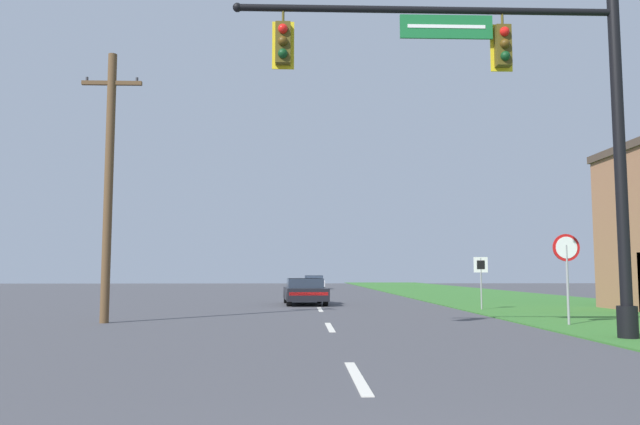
# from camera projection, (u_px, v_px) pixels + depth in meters

# --- Properties ---
(grass_verge_right) EXTENTS (10.00, 110.00, 0.04)m
(grass_verge_right) POSITION_uv_depth(u_px,v_px,m) (513.00, 300.00, 33.00)
(grass_verge_right) COLOR #38752D
(grass_verge_right) RESTS_ON ground
(road_center_line) EXTENTS (0.16, 34.80, 0.01)m
(road_center_line) POSITION_uv_depth(u_px,v_px,m) (320.00, 309.00, 24.70)
(road_center_line) COLOR silver
(road_center_line) RESTS_ON ground
(signal_mast) EXTENTS (8.97, 0.47, 8.29)m
(signal_mast) POSITION_uv_depth(u_px,v_px,m) (527.00, 114.00, 14.07)
(signal_mast) COLOR black
(signal_mast) RESTS_ON grass_verge_right
(car_ahead) EXTENTS (2.10, 4.38, 1.19)m
(car_ahead) POSITION_uv_depth(u_px,v_px,m) (305.00, 291.00, 28.70)
(car_ahead) COLOR black
(car_ahead) RESTS_ON ground
(far_car) EXTENTS (1.82, 4.27, 1.19)m
(far_car) POSITION_uv_depth(u_px,v_px,m) (314.00, 282.00, 55.23)
(far_car) COLOR black
(far_car) RESTS_ON ground
(stop_sign) EXTENTS (0.76, 0.07, 2.50)m
(stop_sign) POSITION_uv_depth(u_px,v_px,m) (567.00, 258.00, 17.35)
(stop_sign) COLOR gray
(stop_sign) RESTS_ON grass_verge_right
(route_sign_post) EXTENTS (0.55, 0.06, 2.03)m
(route_sign_post) POSITION_uv_depth(u_px,v_px,m) (481.00, 271.00, 24.39)
(route_sign_post) COLOR gray
(route_sign_post) RESTS_ON grass_verge_right
(utility_pole_near) EXTENTS (1.80, 0.26, 8.09)m
(utility_pole_near) POSITION_uv_depth(u_px,v_px,m) (109.00, 181.00, 18.58)
(utility_pole_near) COLOR brown
(utility_pole_near) RESTS_ON ground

